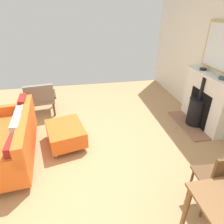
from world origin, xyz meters
TOP-DOWN VIEW (x-y plane):
  - ground_plane at (0.00, 0.00)m, footprint 5.93×6.34m
  - fireplace at (-2.76, -0.29)m, footprint 0.57×1.32m
  - mirror_over_mantel at (-2.88, -0.29)m, footprint 0.04×0.94m
  - mantel_bowl_near at (-2.78, -0.56)m, footprint 0.13×0.13m
  - mantel_bowl_far at (-2.78, 0.03)m, footprint 0.14×0.14m
  - sofa at (0.85, 0.09)m, footprint 0.95×1.77m
  - ottoman at (0.01, -0.12)m, footprint 0.76×0.89m
  - armchair_accent at (0.56, -1.34)m, footprint 0.75×0.66m
  - dining_chair_near_fireplace at (-1.76, 1.57)m, footprint 0.43×0.43m

SIDE VIEW (x-z plane):
  - ground_plane at x=0.00m, z-range -0.01..0.00m
  - ottoman at x=0.01m, z-range 0.04..0.41m
  - sofa at x=0.85m, z-range -0.05..0.75m
  - armchair_accent at x=0.56m, z-range 0.05..0.83m
  - fireplace at x=-2.76m, z-range -0.06..1.05m
  - dining_chair_near_fireplace at x=-1.76m, z-range 0.09..0.99m
  - mantel_bowl_near at x=-2.78m, z-range 1.11..1.15m
  - mantel_bowl_far at x=-2.78m, z-range 1.11..1.16m
  - mirror_over_mantel at x=-2.88m, z-range 1.17..2.03m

